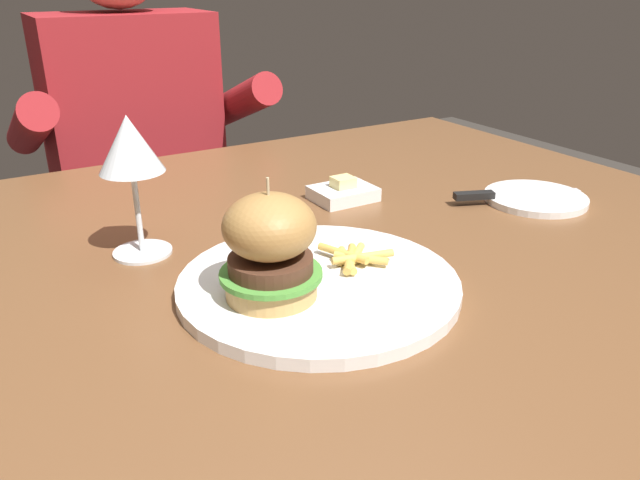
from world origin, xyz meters
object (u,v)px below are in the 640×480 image
(bread_plate, at_px, (535,198))
(table_knife, at_px, (505,194))
(diner_person, at_px, (143,200))
(main_plate, at_px, (319,284))
(butter_dish, at_px, (343,192))
(wine_glass, at_px, (130,150))
(burger_sandwich, at_px, (270,247))

(bread_plate, xyz_separation_m, table_knife, (-0.05, 0.02, 0.01))
(table_knife, height_order, diner_person, diner_person)
(main_plate, relative_size, butter_dish, 3.37)
(wine_glass, relative_size, bread_plate, 1.13)
(main_plate, distance_m, wine_glass, 0.27)
(wine_glass, distance_m, diner_person, 0.78)
(bread_plate, relative_size, butter_dish, 1.66)
(burger_sandwich, distance_m, butter_dish, 0.35)
(main_plate, xyz_separation_m, butter_dish, (0.18, 0.23, 0.00))
(diner_person, bearing_deg, wine_glass, -104.92)
(burger_sandwich, xyz_separation_m, wine_glass, (-0.08, 0.20, 0.06))
(butter_dish, bearing_deg, bread_plate, -32.51)
(bread_plate, bearing_deg, burger_sandwich, -170.42)
(butter_dish, distance_m, diner_person, 0.69)
(bread_plate, xyz_separation_m, diner_person, (-0.38, 0.81, -0.18))
(bread_plate, relative_size, diner_person, 0.13)
(main_plate, xyz_separation_m, wine_glass, (-0.14, 0.19, 0.12))
(main_plate, xyz_separation_m, diner_person, (0.05, 0.89, -0.18))
(burger_sandwich, bearing_deg, diner_person, 83.07)
(burger_sandwich, xyz_separation_m, butter_dish, (0.24, 0.24, -0.06))
(table_knife, bearing_deg, bread_plate, -21.73)
(bread_plate, distance_m, diner_person, 0.91)
(main_plate, relative_size, bread_plate, 2.03)
(wine_glass, xyz_separation_m, butter_dish, (0.32, 0.04, -0.12))
(table_knife, distance_m, butter_dish, 0.24)
(wine_glass, bearing_deg, diner_person, 75.08)
(wine_glass, xyz_separation_m, bread_plate, (0.56, -0.12, -0.13))
(main_plate, bearing_deg, burger_sandwich, -172.66)
(table_knife, bearing_deg, burger_sandwich, -167.18)
(wine_glass, bearing_deg, main_plate, -54.96)
(bread_plate, xyz_separation_m, butter_dish, (-0.25, 0.16, 0.01))
(butter_dish, bearing_deg, table_knife, -34.69)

